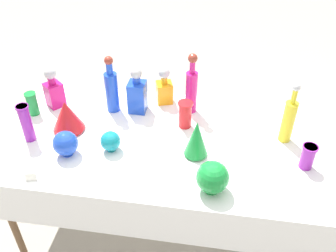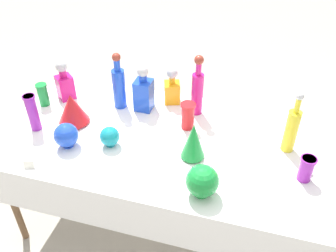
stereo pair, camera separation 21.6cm
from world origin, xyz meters
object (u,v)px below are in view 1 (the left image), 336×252
(round_bowl_1, at_px, (213,177))
(tall_bottle_0, at_px, (289,119))
(round_bowl_0, at_px, (65,143))
(fluted_vase_1, at_px, (196,138))
(square_decanter_2, at_px, (137,94))
(slender_vase_0, at_px, (185,114))
(square_decanter_0, at_px, (164,88))
(slender_vase_1, at_px, (308,156))
(slender_vase_3, at_px, (26,122))
(slender_vase_2, at_px, (32,103))
(tall_bottle_1, at_px, (191,88))
(square_decanter_1, at_px, (54,90))
(tall_bottle_2, at_px, (112,89))
(round_bowl_2, at_px, (110,141))
(fluted_vase_0, at_px, (67,116))

(round_bowl_1, bearing_deg, tall_bottle_0, 49.65)
(round_bowl_0, xyz_separation_m, round_bowl_1, (0.82, -0.15, 0.01))
(fluted_vase_1, bearing_deg, round_bowl_1, -67.61)
(square_decanter_2, height_order, slender_vase_0, square_decanter_2)
(square_decanter_0, distance_m, slender_vase_1, 1.00)
(slender_vase_1, xyz_separation_m, slender_vase_3, (-1.58, -0.01, 0.05))
(slender_vase_2, distance_m, fluted_vase_1, 1.10)
(tall_bottle_1, relative_size, square_decanter_1, 1.46)
(tall_bottle_2, distance_m, round_bowl_2, 0.41)
(slender_vase_3, xyz_separation_m, round_bowl_0, (0.26, -0.09, -0.05))
(tall_bottle_0, relative_size, slender_vase_2, 2.47)
(square_decanter_0, bearing_deg, slender_vase_2, -161.47)
(square_decanter_1, xyz_separation_m, slender_vase_3, (-0.01, -0.37, 0.01))
(tall_bottle_0, height_order, slender_vase_2, tall_bottle_0)
(square_decanter_1, bearing_deg, tall_bottle_0, -5.27)
(fluted_vase_1, xyz_separation_m, round_bowl_2, (-0.48, -0.03, -0.05))
(square_decanter_2, height_order, slender_vase_3, square_decanter_2)
(tall_bottle_0, relative_size, slender_vase_0, 2.21)
(slender_vase_1, xyz_separation_m, fluted_vase_1, (-0.60, 0.01, 0.04))
(square_decanter_0, bearing_deg, slender_vase_1, -30.80)
(slender_vase_3, height_order, round_bowl_2, slender_vase_3)
(tall_bottle_1, height_order, fluted_vase_1, tall_bottle_1)
(fluted_vase_1, xyz_separation_m, round_bowl_0, (-0.72, -0.11, -0.04))
(round_bowl_0, bearing_deg, slender_vase_3, 160.70)
(tall_bottle_0, relative_size, tall_bottle_2, 0.99)
(round_bowl_1, bearing_deg, tall_bottle_1, 104.79)
(slender_vase_1, distance_m, round_bowl_2, 1.08)
(square_decanter_2, distance_m, slender_vase_1, 1.08)
(square_decanter_1, xyz_separation_m, slender_vase_0, (0.88, -0.10, -0.03))
(tall_bottle_1, xyz_separation_m, square_decanter_0, (-0.19, 0.08, -0.07))
(square_decanter_2, bearing_deg, square_decanter_1, -177.48)
(slender_vase_2, distance_m, slender_vase_3, 0.27)
(fluted_vase_1, distance_m, round_bowl_2, 0.49)
(slender_vase_3, distance_m, fluted_vase_0, 0.23)
(square_decanter_1, relative_size, fluted_vase_0, 1.38)
(slender_vase_1, xyz_separation_m, round_bowl_0, (-1.31, -0.10, -0.00))
(slender_vase_1, height_order, round_bowl_0, round_bowl_0)
(square_decanter_1, height_order, round_bowl_2, square_decanter_1)
(square_decanter_1, distance_m, slender_vase_1, 1.61)
(round_bowl_1, bearing_deg, round_bowl_2, 159.28)
(tall_bottle_0, bearing_deg, slender_vase_3, -171.23)
(tall_bottle_1, bearing_deg, round_bowl_2, -131.56)
(tall_bottle_1, xyz_separation_m, round_bowl_2, (-0.41, -0.46, -0.11))
(square_decanter_2, xyz_separation_m, slender_vase_0, (0.32, -0.12, -0.04))
(square_decanter_2, bearing_deg, tall_bottle_2, -173.80)
(slender_vase_1, height_order, fluted_vase_0, fluted_vase_0)
(slender_vase_1, bearing_deg, tall_bottle_2, 162.77)
(square_decanter_1, bearing_deg, fluted_vase_0, -53.35)
(slender_vase_2, relative_size, round_bowl_1, 0.89)
(slender_vase_2, height_order, round_bowl_2, slender_vase_2)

